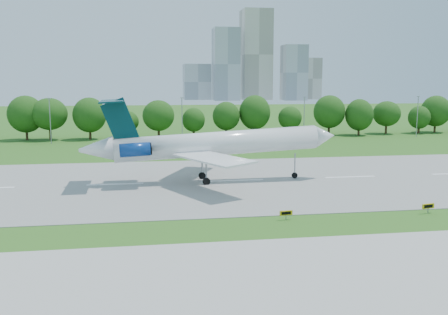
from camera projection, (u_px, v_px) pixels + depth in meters
ground at (102, 230)px, 56.13m from camera, size 600.00×600.00×0.00m
runway at (115, 184)px, 80.54m from camera, size 400.00×45.00×0.08m
taxiway at (83, 297)px, 38.54m from camera, size 400.00×23.00×0.08m
tree_line at (128, 117)px, 145.04m from camera, size 288.40×8.40×10.40m
light_poles at (117, 119)px, 134.87m from camera, size 175.90×0.25×12.19m
skyline at (252, 66)px, 448.31m from camera, size 127.00×52.00×80.00m
airliner at (205, 143)px, 81.75m from camera, size 42.74×31.17×14.10m
taxi_sign_centre at (286, 213)px, 59.98m from camera, size 1.63×0.39×1.14m
taxi_sign_right at (428, 206)px, 62.92m from camera, size 1.78×0.56×1.25m
service_vehicle_b at (99, 143)px, 129.47m from camera, size 3.35×1.39×1.13m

